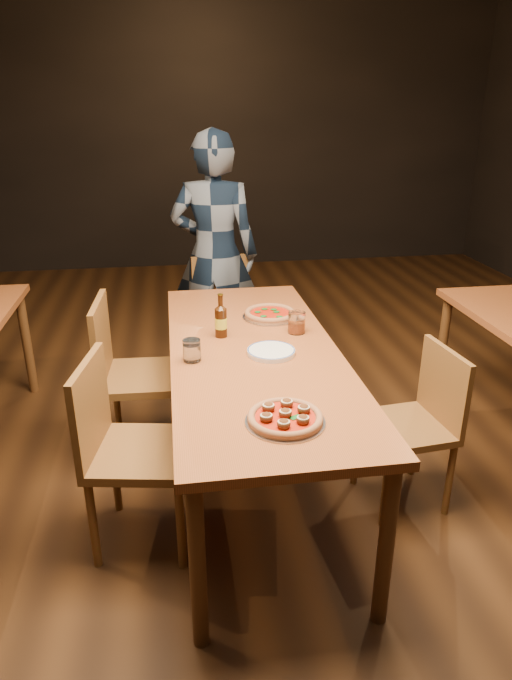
{
  "coord_description": "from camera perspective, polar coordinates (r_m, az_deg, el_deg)",
  "views": [
    {
      "loc": [
        -0.37,
        -2.46,
        1.82
      ],
      "look_at": [
        0.0,
        -0.05,
        0.82
      ],
      "focal_mm": 30.0,
      "sensor_mm": 36.0,
      "label": 1
    }
  ],
  "objects": [
    {
      "name": "diner",
      "position": [
        4.09,
        -4.16,
        8.55
      ],
      "size": [
        0.7,
        0.54,
        1.7
      ],
      "primitive_type": "imported",
      "rotation": [
        0.0,
        0.0,
        2.92
      ],
      "color": "black",
      "rests_on": "ground"
    },
    {
      "name": "table_main",
      "position": [
        2.74,
        -0.16,
        -2.34
      ],
      "size": [
        0.8,
        2.0,
        0.75
      ],
      "color": "brown",
      "rests_on": "ground"
    },
    {
      "name": "plate_stack",
      "position": [
        2.66,
        1.53,
        -1.19
      ],
      "size": [
        0.23,
        0.23,
        0.02
      ],
      "primitive_type": "cylinder",
      "color": "white",
      "rests_on": "table_main"
    },
    {
      "name": "water_glass",
      "position": [
        2.59,
        -6.46,
        -1.04
      ],
      "size": [
        0.08,
        0.08,
        0.1
      ],
      "primitive_type": "cylinder",
      "color": "white",
      "rests_on": "table_main"
    },
    {
      "name": "chair_end",
      "position": [
        4.02,
        -2.97,
        2.21
      ],
      "size": [
        0.45,
        0.45,
        0.89
      ],
      "primitive_type": null,
      "rotation": [
        0.0,
        0.0,
        0.1
      ],
      "color": "brown",
      "rests_on": "ground"
    },
    {
      "name": "amber_glass",
      "position": [
        2.91,
        4.1,
        1.76
      ],
      "size": [
        0.09,
        0.09,
        0.11
      ],
      "primitive_type": "cylinder",
      "color": "#AC4413",
      "rests_on": "table_main"
    },
    {
      "name": "chair_main_sw",
      "position": [
        3.15,
        -11.21,
        -3.52
      ],
      "size": [
        0.46,
        0.46,
        0.95
      ],
      "primitive_type": null,
      "rotation": [
        0.0,
        0.0,
        1.53
      ],
      "color": "brown",
      "rests_on": "ground"
    },
    {
      "name": "pizza_margherita",
      "position": [
        3.13,
        1.42,
        2.64
      ],
      "size": [
        0.3,
        0.3,
        0.04
      ],
      "rotation": [
        0.0,
        0.0,
        -0.12
      ],
      "color": "#B7B7BF",
      "rests_on": "table_main"
    },
    {
      "name": "ground",
      "position": [
        3.09,
        -0.14,
        -13.85
      ],
      "size": [
        9.0,
        9.0,
        0.0
      ],
      "primitive_type": "plane",
      "color": "black"
    },
    {
      "name": "room_shell",
      "position": [
        2.49,
        -0.19,
        23.09
      ],
      "size": [
        9.0,
        9.0,
        9.0
      ],
      "color": "black",
      "rests_on": "ground"
    },
    {
      "name": "beer_bottle",
      "position": [
        2.85,
        -3.54,
        1.83
      ],
      "size": [
        0.06,
        0.06,
        0.22
      ],
      "rotation": [
        0.0,
        0.0,
        -0.42
      ],
      "color": "black",
      "rests_on": "table_main"
    },
    {
      "name": "pizza_meatball",
      "position": [
        2.1,
        2.95,
        -7.76
      ],
      "size": [
        0.3,
        0.3,
        0.05
      ],
      "rotation": [
        0.0,
        0.0,
        -0.01
      ],
      "color": "#B7B7BF",
      "rests_on": "table_main"
    },
    {
      "name": "chair_main_nw",
      "position": [
        2.53,
        -11.43,
        -10.87
      ],
      "size": [
        0.49,
        0.49,
        0.91
      ],
      "primitive_type": null,
      "rotation": [
        0.0,
        0.0,
        1.4
      ],
      "color": "brown",
      "rests_on": "ground"
    },
    {
      "name": "chair_main_e",
      "position": [
        2.83,
        14.75,
        -8.34
      ],
      "size": [
        0.42,
        0.42,
        0.83
      ],
      "primitive_type": null,
      "rotation": [
        0.0,
        0.0,
        -1.47
      ],
      "color": "brown",
      "rests_on": "ground"
    }
  ]
}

